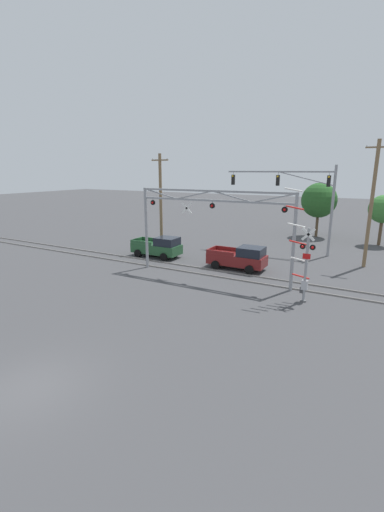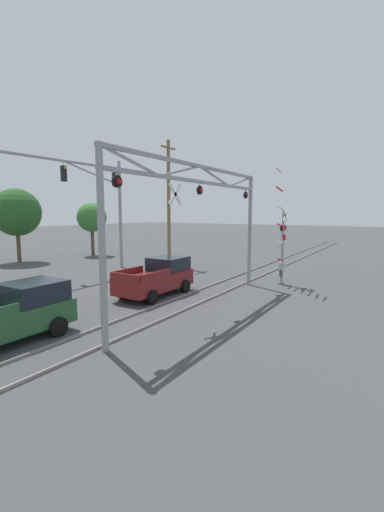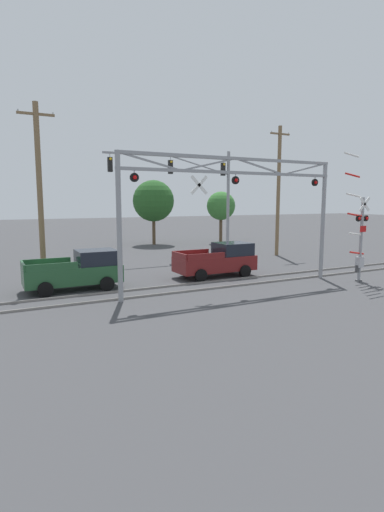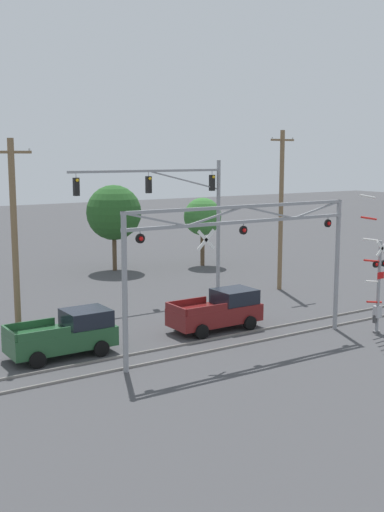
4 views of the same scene
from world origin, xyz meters
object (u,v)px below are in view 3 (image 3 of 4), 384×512
pickup_truck_lead (219,260)px  background_tree_far_left_verge (221,206)px  crossing_gantry (235,196)px  background_tree_beyond_span (153,201)px  pickup_truck_following (78,271)px  traffic_signal_span (201,184)px  utility_pole_left (40,192)px  crossing_signal_mast (360,238)px  utility_pole_right (278,190)px

pickup_truck_lead → background_tree_far_left_verge: 18.55m
crossing_gantry → background_tree_beyond_span: crossing_gantry is taller
pickup_truck_following → traffic_signal_span: bearing=35.1°
utility_pole_left → crossing_signal_mast: bearing=-26.0°
pickup_truck_following → utility_pole_right: size_ratio=0.45×
crossing_signal_mast → traffic_signal_span: bearing=102.0°
traffic_signal_span → pickup_truck_lead: traffic_signal_span is taller
background_tree_far_left_verge → utility_pole_left: bearing=-145.3°
crossing_signal_mast → pickup_truck_following: (-13.71, 4.92, -1.42)m
crossing_gantry → pickup_truck_following: bearing=154.5°
traffic_signal_span → utility_pole_right: size_ratio=1.02×
pickup_truck_lead → utility_pole_right: size_ratio=0.46×
traffic_signal_span → utility_pole_left: bearing=-156.6°
crossing_gantry → pickup_truck_lead: size_ratio=2.56×
utility_pole_left → background_tree_beyond_span: 19.18m
crossing_signal_mast → utility_pole_left: bearing=154.0°
crossing_signal_mast → utility_pole_left: 16.86m
pickup_truck_lead → background_tree_beyond_span: bearing=80.3°
pickup_truck_lead → background_tree_beyond_span: size_ratio=0.73×
utility_pole_right → background_tree_beyond_span: 13.21m
utility_pole_left → traffic_signal_span: bearing=23.4°
traffic_signal_span → background_tree_beyond_span: size_ratio=1.61×
pickup_truck_lead → utility_pole_right: bearing=32.4°
pickup_truck_lead → background_tree_far_left_verge: background_tree_far_left_verge is taller
pickup_truck_lead → utility_pole_left: size_ratio=0.50×
background_tree_far_left_verge → utility_pole_right: bearing=-95.2°
crossing_gantry → background_tree_far_left_verge: 21.55m
crossing_gantry → crossing_signal_mast: bearing=-13.4°
traffic_signal_span → background_tree_beyond_span: (-0.16, 9.51, -1.33)m
utility_pole_right → background_tree_beyond_span: size_ratio=1.58×
crossing_signal_mast → utility_pole_left: utility_pole_left is taller
crossing_signal_mast → background_tree_beyond_span: (-2.84, 22.16, 1.93)m
background_tree_beyond_span → pickup_truck_following: bearing=-122.2°
traffic_signal_span → pickup_truck_following: traffic_signal_span is taller
pickup_truck_following → pickup_truck_lead: bearing=-1.2°
utility_pole_left → background_tree_far_left_verge: utility_pole_left is taller
traffic_signal_span → background_tree_far_left_verge: 10.24m
crossing_signal_mast → traffic_signal_span: size_ratio=0.66×
crossing_signal_mast → pickup_truck_following: crossing_signal_mast is taller
background_tree_beyond_span → utility_pole_left: bearing=-129.3°
background_tree_far_left_verge → background_tree_beyond_span: bearing=164.9°
crossing_gantry → utility_pole_right: size_ratio=1.18×
crossing_signal_mast → background_tree_beyond_span: crossing_signal_mast is taller
background_tree_beyond_span → background_tree_far_left_verge: (6.65, -1.80, -0.51)m
background_tree_beyond_span → background_tree_far_left_verge: background_tree_beyond_span is taller
crossing_signal_mast → pickup_truck_lead: size_ratio=1.46×
crossing_signal_mast → utility_pole_right: (2.88, 10.28, 2.79)m
utility_pole_left → pickup_truck_following: bearing=-61.9°
crossing_gantry → pickup_truck_lead: crossing_gantry is taller
pickup_truck_lead → utility_pole_left: 10.27m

